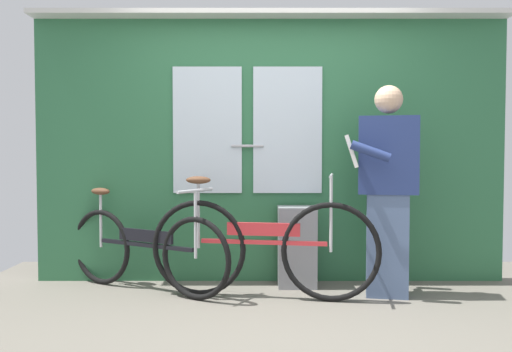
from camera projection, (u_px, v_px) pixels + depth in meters
ground_plane at (276, 331)px, 3.46m from camera, size 5.11×4.25×0.04m
train_door_wall at (270, 143)px, 4.72m from camera, size 4.11×0.28×2.34m
bicycle_near_door at (145, 249)px, 4.37m from camera, size 1.45×0.88×0.86m
bicycle_leaning_behind at (263, 247)px, 4.15m from camera, size 1.78×0.47×0.97m
passenger_reading_newspaper at (387, 186)px, 4.19m from camera, size 0.60×0.53×1.66m
trash_bin_by_wall at (297, 246)px, 4.54m from camera, size 0.32×0.28×0.68m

